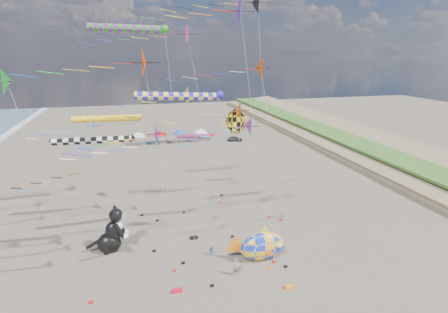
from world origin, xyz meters
TOP-DOWN VIEW (x-y plane):
  - delta_kite_0 at (4.77, 15.24)m, footprint 14.28×2.32m
  - delta_kite_1 at (-15.78, 20.58)m, footprint 10.47×1.83m
  - delta_kite_2 at (2.63, 5.60)m, footprint 9.40×1.95m
  - delta_kite_3 at (6.28, 16.52)m, footprint 12.96×3.13m
  - delta_kite_4 at (2.46, 10.59)m, footprint 12.80×2.11m
  - delta_kite_5 at (-0.07, 22.92)m, footprint 15.91×3.27m
  - delta_kite_7 at (-12.14, 21.56)m, footprint 11.58×2.11m
  - delta_kite_8 at (-6.96, 4.60)m, footprint 11.25×1.81m
  - delta_kite_9 at (-1.85, 17.02)m, footprint 12.77×2.67m
  - delta_kite_10 at (-6.54, 8.99)m, footprint 10.18×2.23m
  - delta_kite_11 at (-7.86, 7.92)m, footprint 13.62×2.75m
  - delta_kite_12 at (1.52, 5.89)m, footprint 13.17×2.79m
  - windsock_0 at (1.49, 25.46)m, footprint 6.74×0.69m
  - windsock_1 at (-2.25, 12.85)m, footprint 10.40×0.86m
  - windsock_2 at (-6.68, 20.83)m, footprint 10.22×0.97m
  - windsock_3 at (-10.94, 12.15)m, footprint 9.14×0.72m
  - windsock_4 at (-9.91, 19.46)m, footprint 9.06×0.80m
  - angelfish_kite at (3.06, 12.11)m, footprint 3.74×3.02m
  - cat_inflatable at (-10.54, 13.61)m, footprint 4.09×2.26m
  - fish_inflatable at (4.83, 7.65)m, footprint 6.59×3.14m
  - person_adult at (1.37, 5.70)m, footprint 0.70×0.48m
  - child_green at (4.56, 7.97)m, footprint 0.59×0.50m
  - child_blue at (-0.15, 9.81)m, footprint 0.67×0.43m
  - kite_bag_0 at (5.65, 2.44)m, footprint 0.90×0.44m
  - kite_bag_1 at (-4.58, 4.67)m, footprint 0.90×0.44m
  - kite_bag_2 at (-1.37, 13.71)m, footprint 0.90×0.44m
  - tent_row at (1.50, 60.00)m, footprint 19.20×4.20m
  - parked_car at (17.19, 58.00)m, footprint 3.95×2.79m

SIDE VIEW (x-z plane):
  - kite_bag_0 at x=5.65m, z-range 0.00..0.30m
  - kite_bag_1 at x=-4.58m, z-range 0.00..0.30m
  - kite_bag_2 at x=-1.37m, z-range 0.00..0.30m
  - child_green at x=4.56m, z-range 0.00..1.05m
  - child_blue at x=-0.15m, z-range 0.00..1.05m
  - parked_car at x=17.19m, z-range 0.00..1.25m
  - person_adult at x=1.37m, z-range 0.00..1.86m
  - fish_inflatable at x=4.83m, z-range -0.48..3.63m
  - cat_inflatable at x=-10.54m, z-range 0.00..5.34m
  - tent_row at x=1.50m, z-range 1.25..5.05m
  - delta_kite_1 at x=-15.78m, z-range 2.69..10.64m
  - windsock_0 at x=1.49m, z-range 4.58..14.59m
  - delta_kite_7 at x=-12.14m, z-range 5.39..18.92m
  - windsock_3 at x=-10.94m, z-range 6.27..19.67m
  - delta_kite_10 at x=-6.54m, z-range 5.88..20.47m
  - windsock_4 at x=-9.91m, z-range 6.65..20.86m
  - angelfish_kite at x=3.06m, z-range 6.30..21.76m
  - delta_kite_8 at x=-6.96m, z-range 6.66..22.58m
  - delta_kite_2 at x=2.63m, z-range 6.70..22.73m
  - delta_kite_4 at x=2.46m, z-range 6.84..23.34m
  - delta_kite_9 at x=-1.85m, z-range 7.25..24.93m
  - windsock_1 at x=-2.25m, z-range 8.19..25.55m
  - delta_kite_0 at x=4.77m, z-range 8.88..29.62m
  - delta_kite_11 at x=-7.86m, z-range 9.27..31.10m
  - delta_kite_5 at x=-0.07m, z-range 10.71..35.82m
  - windsock_2 at x=-6.68m, z-range 11.59..35.88m
  - delta_kite_12 at x=1.52m, z-range 11.22..36.95m
  - delta_kite_3 at x=6.28m, z-range 12.36..40.63m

